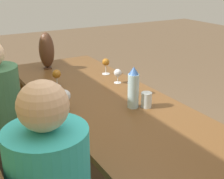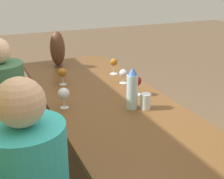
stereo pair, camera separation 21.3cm
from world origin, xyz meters
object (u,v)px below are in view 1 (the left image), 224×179
at_px(wine_glass_3, 57,74).
at_px(water_tumbler, 147,100).
at_px(vase, 47,50).
at_px(wine_glass_0, 65,96).
at_px(person_far, 0,111).
at_px(water_bottle, 133,88).
at_px(wine_glass_1, 118,73).
at_px(wine_glass_4, 134,81).
at_px(wine_glass_2, 106,63).

bearing_deg(wine_glass_3, water_tumbler, -151.11).
bearing_deg(vase, wine_glass_0, 167.75).
height_order(wine_glass_0, person_far, person_far).
bearing_deg(water_bottle, wine_glass_1, -18.85).
bearing_deg(wine_glass_4, wine_glass_2, -5.73).
height_order(water_bottle, vase, vase).
xyz_separation_m(wine_glass_1, wine_glass_2, (0.26, -0.03, 0.02)).
distance_m(water_bottle, wine_glass_1, 0.50).
distance_m(wine_glass_0, wine_glass_3, 0.47).
distance_m(vase, wine_glass_0, 0.99).
bearing_deg(wine_glass_0, person_far, 36.84).
xyz_separation_m(water_tumbler, person_far, (0.68, 0.83, -0.17)).
distance_m(wine_glass_0, wine_glass_2, 0.82).
distance_m(wine_glass_2, wine_glass_4, 0.53).
relative_size(water_tumbler, wine_glass_3, 0.76).
bearing_deg(water_tumbler, vase, 13.44).
relative_size(wine_glass_0, person_far, 0.12).
xyz_separation_m(wine_glass_0, wine_glass_3, (0.46, -0.11, 0.00)).
height_order(wine_glass_1, wine_glass_3, wine_glass_3).
bearing_deg(water_bottle, wine_glass_0, 66.06).
height_order(vase, wine_glass_1, vase).
height_order(wine_glass_1, person_far, person_far).
bearing_deg(wine_glass_3, water_bottle, -155.06).
distance_m(water_bottle, wine_glass_2, 0.76).
bearing_deg(wine_glass_4, wine_glass_3, 45.02).
height_order(wine_glass_2, wine_glass_3, wine_glass_2).
bearing_deg(wine_glass_2, wine_glass_0, 132.15).
distance_m(water_bottle, person_far, 1.02).
relative_size(water_tumbler, wine_glass_1, 0.89).
bearing_deg(wine_glass_3, vase, -10.58).
xyz_separation_m(water_bottle, wine_glass_0, (0.18, 0.41, -0.04)).
distance_m(wine_glass_4, person_far, 1.02).
distance_m(wine_glass_1, person_far, 0.95).
bearing_deg(wine_glass_4, vase, 20.07).
bearing_deg(water_bottle, wine_glass_2, -14.71).
bearing_deg(wine_glass_0, water_bottle, -113.94).
distance_m(vase, wine_glass_3, 0.52).
height_order(water_bottle, water_tumbler, water_bottle).
bearing_deg(water_tumbler, wine_glass_2, -8.26).
xyz_separation_m(water_bottle, vase, (1.15, 0.20, 0.04)).
bearing_deg(wine_glass_2, water_tumbler, 171.74).
bearing_deg(wine_glass_3, wine_glass_4, -134.98).
relative_size(water_bottle, person_far, 0.25).
bearing_deg(wine_glass_0, wine_glass_2, -47.85).
xyz_separation_m(water_tumbler, wine_glass_2, (0.77, -0.11, 0.05)).
bearing_deg(water_bottle, wine_glass_4, -34.21).
distance_m(wine_glass_3, wine_glass_4, 0.62).
xyz_separation_m(wine_glass_4, person_far, (0.43, 0.89, -0.22)).
bearing_deg(water_tumbler, wine_glass_1, -9.04).
height_order(water_tumbler, wine_glass_1, wine_glass_1).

